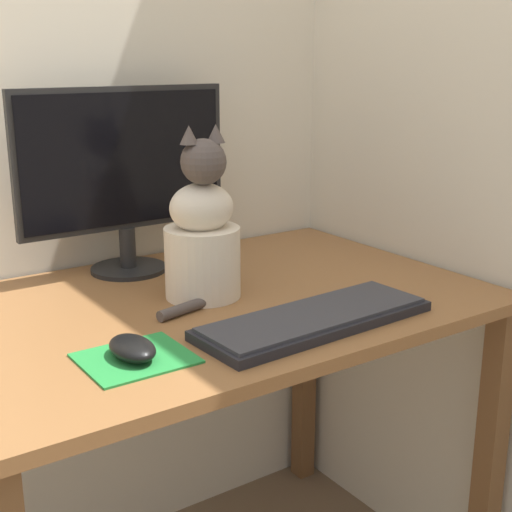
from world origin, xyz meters
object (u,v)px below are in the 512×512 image
Objects in this scene: computer_mouse_left at (132,348)px; monitor at (124,171)px; cat at (203,235)px; keyboard at (315,319)px.

monitor is at bearing 65.85° from computer_mouse_left.
monitor is at bearing 107.92° from cat.
monitor reaches higher than computer_mouse_left.
computer_mouse_left is (-0.34, 0.05, 0.01)m from keyboard.
keyboard is 0.29m from cat.
monitor reaches higher than cat.
keyboard is 4.34× the size of computer_mouse_left.
computer_mouse_left is at bearing -134.26° from cat.
computer_mouse_left is at bearing 169.81° from keyboard.
keyboard is (0.14, -0.50, -0.22)m from monitor.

